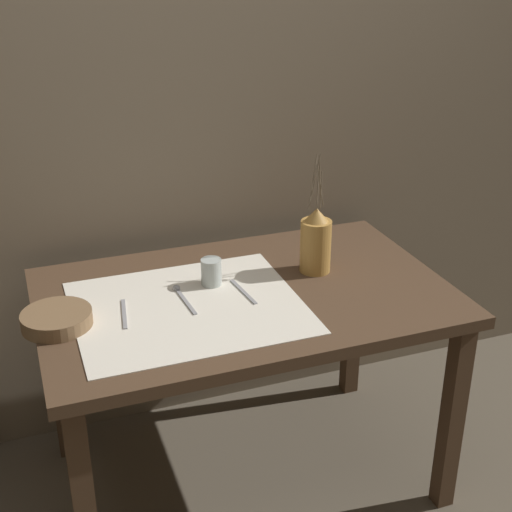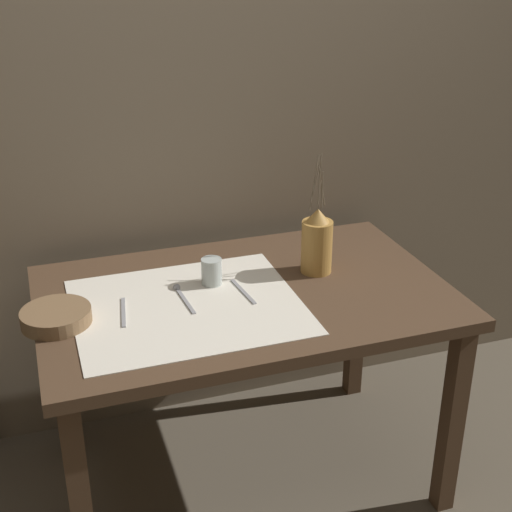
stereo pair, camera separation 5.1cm
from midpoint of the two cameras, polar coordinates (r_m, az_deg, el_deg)
ground_plane at (r=2.72m, az=-0.25°, el=-17.08°), size 12.00×12.00×0.00m
stone_wall_back at (r=2.60m, az=-4.02°, el=11.06°), size 7.00×0.06×2.40m
wooden_table at (r=2.33m, az=-0.28°, el=-4.87°), size 1.31×0.83×0.75m
linen_cloth at (r=2.20m, az=-4.85°, el=-4.04°), size 0.69×0.59×0.00m
pitcher_with_flowers at (r=2.39m, az=5.50°, el=1.07°), size 0.10×0.10×0.41m
wooden_bowl at (r=2.17m, az=-15.05°, el=-4.73°), size 0.21×0.21×0.05m
glass_tumbler_near at (r=2.31m, az=-2.94°, el=-1.24°), size 0.07×0.07×0.09m
knife_center at (r=2.19m, az=-9.90°, el=-4.45°), size 0.04×0.18×0.00m
spoon_inner at (r=2.28m, az=-5.47°, el=-2.92°), size 0.03×0.19×0.02m
fork_inner at (r=2.28m, az=-0.39°, el=-2.86°), size 0.03×0.18×0.00m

